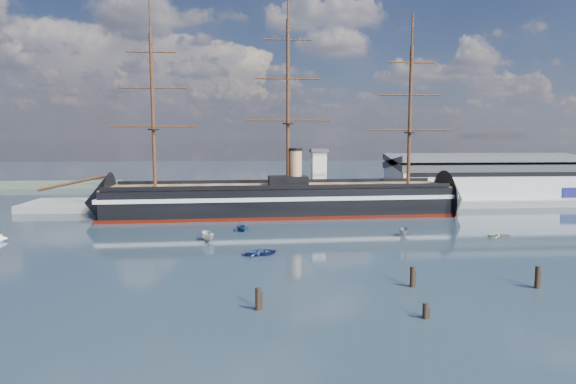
{
  "coord_description": "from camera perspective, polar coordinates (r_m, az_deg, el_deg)",
  "views": [
    {
      "loc": [
        -16.36,
        -64.24,
        20.56
      ],
      "look_at": [
        -8.81,
        35.0,
        9.0
      ],
      "focal_mm": 30.0,
      "sensor_mm": 36.0,
      "label": 1
    }
  ],
  "objects": [
    {
      "name": "ground",
      "position": [
        107.5,
        4.5,
        -4.42
      ],
      "size": [
        600.0,
        600.0,
        0.0
      ],
      "primitive_type": "plane",
      "color": "#1F2C3C",
      "rests_on": "ground"
    },
    {
      "name": "quay",
      "position": [
        144.17,
        6.23,
        -1.61
      ],
      "size": [
        180.0,
        18.0,
        2.0
      ],
      "primitive_type": "cube",
      "color": "slate",
      "rests_on": "ground"
    },
    {
      "name": "warehouse",
      "position": [
        162.76,
        22.86,
        1.67
      ],
      "size": [
        63.0,
        21.0,
        11.6
      ],
      "color": "#B7BABC",
      "rests_on": "ground"
    },
    {
      "name": "quay_tower",
      "position": [
        139.02,
        3.67,
        2.15
      ],
      "size": [
        5.0,
        5.0,
        15.0
      ],
      "color": "silver",
      "rests_on": "ground"
    },
    {
      "name": "warship",
      "position": [
        125.46,
        -1.71,
        -0.95
      ],
      "size": [
        113.22,
        20.16,
        53.94
      ],
      "rotation": [
        0.0,
        0.0,
        0.04
      ],
      "color": "black",
      "rests_on": "ground"
    },
    {
      "name": "motorboat_a",
      "position": [
        96.06,
        -9.47,
        -5.83
      ],
      "size": [
        6.75,
        4.15,
        2.54
      ],
      "primitive_type": "imported",
      "rotation": [
        0.0,
        0.0,
        0.31
      ],
      "color": "beige",
      "rests_on": "ground"
    },
    {
      "name": "motorboat_b",
      "position": [
        84.45,
        -3.24,
        -7.48
      ],
      "size": [
        1.69,
        3.62,
        1.64
      ],
      "primitive_type": "imported",
      "rotation": [
        0.0,
        0.0,
        1.65
      ],
      "color": "navy",
      "rests_on": "ground"
    },
    {
      "name": "motorboat_c",
      "position": [
        102.53,
        13.55,
        -5.13
      ],
      "size": [
        5.53,
        3.81,
        2.08
      ],
      "primitive_type": "imported",
      "rotation": [
        0.0,
        0.0,
        -0.41
      ],
      "color": "slate",
      "rests_on": "ground"
    },
    {
      "name": "motorboat_d",
      "position": [
        105.56,
        -5.56,
        -4.64
      ],
      "size": [
        7.02,
        5.63,
        2.37
      ],
      "primitive_type": "imported",
      "rotation": [
        0.0,
        0.0,
        0.51
      ],
      "color": "navy",
      "rests_on": "ground"
    },
    {
      "name": "motorboat_e",
      "position": [
        107.76,
        23.74,
        -4.94
      ],
      "size": [
        1.25,
        2.76,
        1.26
      ],
      "primitive_type": "imported",
      "rotation": [
        0.0,
        0.0,
        1.5
      ],
      "color": "beige",
      "rests_on": "ground"
    },
    {
      "name": "piling_near_left",
      "position": [
        59.02,
        -3.58,
        -13.77
      ],
      "size": [
        0.64,
        0.64,
        3.44
      ],
      "primitive_type": "cylinder",
      "color": "black",
      "rests_on": "ground"
    },
    {
      "name": "piling_near_mid",
      "position": [
        58.5,
        15.94,
        -14.21
      ],
      "size": [
        0.64,
        0.64,
        2.51
      ],
      "primitive_type": "cylinder",
      "color": "black",
      "rests_on": "ground"
    },
    {
      "name": "piling_near_right",
      "position": [
        74.81,
        27.38,
        -10.09
      ],
      "size": [
        0.64,
        0.64,
        3.79
      ],
      "primitive_type": "cylinder",
      "color": "black",
      "rests_on": "ground"
    },
    {
      "name": "piling_extra",
      "position": [
        69.36,
        14.48,
        -10.83
      ],
      "size": [
        0.64,
        0.64,
        3.55
      ],
      "primitive_type": "cylinder",
      "color": "black",
      "rests_on": "ground"
    }
  ]
}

